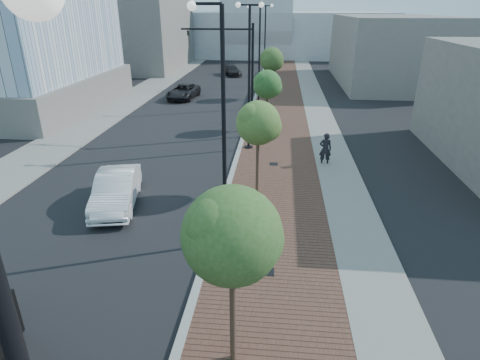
{
  "coord_description": "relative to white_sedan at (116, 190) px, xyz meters",
  "views": [
    {
      "loc": [
        2.6,
        -4.19,
        9.04
      ],
      "look_at": [
        1.0,
        12.0,
        2.0
      ],
      "focal_mm": 30.12,
      "sensor_mm": 36.0,
      "label": 1
    }
  ],
  "objects": [
    {
      "name": "concrete_strip",
      "position": [
        11.34,
        27.13,
        -0.78
      ],
      "size": [
        2.4,
        140.0,
        0.13
      ],
      "primitive_type": "cube",
      "color": "slate",
      "rests_on": "ground"
    },
    {
      "name": "streetlight_1",
      "position": [
        5.63,
        -2.87,
        3.5
      ],
      "size": [
        1.44,
        0.56,
        9.21
      ],
      "color": "black",
      "rests_on": "ground"
    },
    {
      "name": "dark_car_mid",
      "position": [
        -2.45,
        24.93,
        -0.1
      ],
      "size": [
        2.97,
        5.57,
        1.49
      ],
      "primitive_type": "imported",
      "rotation": [
        0.0,
        0.0,
        -0.1
      ],
      "color": "black",
      "rests_on": "ground"
    },
    {
      "name": "tree_1",
      "position": [
        6.79,
        2.15,
        2.92
      ],
      "size": [
        2.26,
        2.19,
        4.88
      ],
      "color": "#382619",
      "rests_on": "ground"
    },
    {
      "name": "pedestrian",
      "position": [
        10.64,
        6.59,
        0.18
      ],
      "size": [
        0.76,
        0.51,
        2.06
      ],
      "primitive_type": "imported",
      "rotation": [
        0.0,
        0.0,
        3.12
      ],
      "color": "black",
      "rests_on": "ground"
    },
    {
      "name": "commercial_block_nw",
      "position": [
        -14.86,
        47.13,
        4.16
      ],
      "size": [
        14.0,
        20.0,
        10.0
      ],
      "primitive_type": "cube",
      "color": "slate",
      "rests_on": "ground"
    },
    {
      "name": "convention_center",
      "position": [
        3.14,
        72.13,
        5.16
      ],
      "size": [
        50.0,
        30.0,
        50.0
      ],
      "color": "#A5AAAF",
      "rests_on": "ground"
    },
    {
      "name": "streetlight_3",
      "position": [
        5.63,
        21.13,
        3.5
      ],
      "size": [
        1.44,
        0.56,
        9.21
      ],
      "color": "black",
      "rests_on": "ground"
    },
    {
      "name": "dark_car_far",
      "position": [
        0.78,
        40.98,
        -0.16
      ],
      "size": [
        3.68,
        5.12,
        1.38
      ],
      "primitive_type": "imported",
      "rotation": [
        0.0,
        0.0,
        0.42
      ],
      "color": "black",
      "rests_on": "ground"
    },
    {
      "name": "tree_3",
      "position": [
        6.79,
        26.15,
        3.13
      ],
      "size": [
        2.5,
        2.47,
        5.22
      ],
      "color": "#382619",
      "rests_on": "ground"
    },
    {
      "name": "tree_0",
      "position": [
        6.79,
        -8.85,
        3.17
      ],
      "size": [
        2.49,
        2.45,
        5.26
      ],
      "color": "#382619",
      "rests_on": "ground"
    },
    {
      "name": "streetlight_4",
      "position": [
        5.74,
        33.13,
        3.98
      ],
      "size": [
        1.72,
        0.56,
        9.28
      ],
      "color": "black",
      "rests_on": "ground"
    },
    {
      "name": "commercial_block_ne",
      "position": [
        21.14,
        37.13,
        3.16
      ],
      "size": [
        12.0,
        22.0,
        8.0
      ],
      "primitive_type": "cube",
      "color": "slate",
      "rests_on": "ground"
    },
    {
      "name": "tree_2",
      "position": [
        6.79,
        14.15,
        2.69
      ],
      "size": [
        2.26,
        2.19,
        4.64
      ],
      "color": "#382619",
      "rests_on": "ground"
    },
    {
      "name": "utility_cover_1",
      "position": [
        7.54,
        -4.87,
        -0.71
      ],
      "size": [
        0.5,
        0.5,
        0.02
      ],
      "primitive_type": "cube",
      "color": "black",
      "rests_on": "sidewalk"
    },
    {
      "name": "sidewalk",
      "position": [
        8.64,
        27.13,
        -0.78
      ],
      "size": [
        7.0,
        140.0,
        0.12
      ],
      "primitive_type": "cube",
      "color": "#4C2D23",
      "rests_on": "ground"
    },
    {
      "name": "traffic_mast",
      "position": [
        4.84,
        12.13,
        4.14
      ],
      "size": [
        5.09,
        0.2,
        8.0
      ],
      "color": "black",
      "rests_on": "ground"
    },
    {
      "name": "curb",
      "position": [
        5.14,
        27.13,
        -0.77
      ],
      "size": [
        0.3,
        140.0,
        0.14
      ],
      "primitive_type": "cube",
      "color": "gray",
      "rests_on": "ground"
    },
    {
      "name": "streetlight_2",
      "position": [
        5.74,
        9.13,
        3.98
      ],
      "size": [
        1.72,
        0.56,
        9.28
      ],
      "color": "black",
      "rests_on": "ground"
    },
    {
      "name": "white_sedan",
      "position": [
        0.0,
        0.0,
        0.0
      ],
      "size": [
        2.79,
        5.38,
        1.69
      ],
      "primitive_type": "imported",
      "rotation": [
        0.0,
        0.0,
        0.2
      ],
      "color": "silver",
      "rests_on": "ground"
    },
    {
      "name": "west_sidewalk",
      "position": [
        -7.86,
        27.13,
        -0.78
      ],
      "size": [
        4.0,
        140.0,
        0.12
      ],
      "primitive_type": "cube",
      "color": "slate",
      "rests_on": "ground"
    },
    {
      "name": "utility_cover_2",
      "position": [
        7.54,
        6.13,
        -0.71
      ],
      "size": [
        0.5,
        0.5,
        0.02
      ],
      "primitive_type": "cube",
      "color": "black",
      "rests_on": "sidewalk"
    },
    {
      "name": "tower_podium",
      "position": [
        -18.86,
        19.13,
        0.66
      ],
      "size": [
        19.0,
        19.0,
        3.0
      ],
      "primitive_type": "cube",
      "color": "slate",
      "rests_on": "ground"
    }
  ]
}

